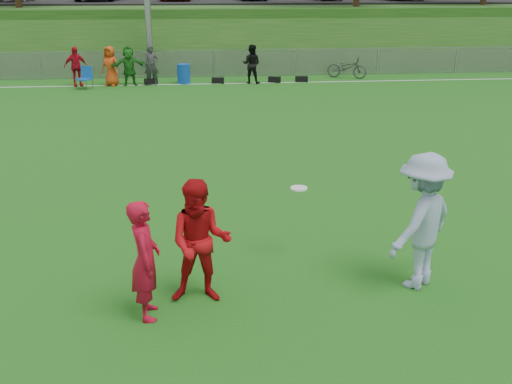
{
  "coord_description": "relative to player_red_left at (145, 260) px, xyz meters",
  "views": [
    {
      "loc": [
        -0.74,
        -7.6,
        4.31
      ],
      "look_at": [
        0.08,
        0.5,
        1.29
      ],
      "focal_mm": 40.0,
      "sensor_mm": 36.0,
      "label": 1
    }
  ],
  "objects": [
    {
      "name": "ground",
      "position": [
        1.52,
        0.72,
        -0.84
      ],
      "size": [
        120.0,
        120.0,
        0.0
      ],
      "primitive_type": "plane",
      "color": "#1A6515",
      "rests_on": "ground"
    },
    {
      "name": "sideline_far",
      "position": [
        1.52,
        18.72,
        -0.84
      ],
      "size": [
        60.0,
        0.1,
        0.01
      ],
      "primitive_type": "cube",
      "color": "white",
      "rests_on": "ground"
    },
    {
      "name": "fence",
      "position": [
        1.52,
        20.72,
        -0.19
      ],
      "size": [
        58.0,
        0.06,
        1.3
      ],
      "color": "gray",
      "rests_on": "ground"
    },
    {
      "name": "berm",
      "position": [
        1.52,
        31.72,
        0.66
      ],
      "size": [
        120.0,
        18.0,
        3.0
      ],
      "primitive_type": "cube",
      "color": "#1A4914",
      "rests_on": "ground"
    },
    {
      "name": "parking_lot",
      "position": [
        1.52,
        33.72,
        2.21
      ],
      "size": [
        120.0,
        12.0,
        0.1
      ],
      "primitive_type": "cube",
      "color": "black",
      "rests_on": "berm"
    },
    {
      "name": "spectator_row",
      "position": [
        -1.46,
        18.72,
        0.01
      ],
      "size": [
        8.67,
        0.88,
        1.69
      ],
      "color": "#B70C1E",
      "rests_on": "ground"
    },
    {
      "name": "gear_bags",
      "position": [
        2.5,
        18.82,
        -0.71
      ],
      "size": [
        7.35,
        0.45,
        0.26
      ],
      "color": "black",
      "rests_on": "ground"
    },
    {
      "name": "player_red_left",
      "position": [
        0.0,
        0.0,
        0.0
      ],
      "size": [
        0.45,
        0.65,
        1.68
      ],
      "primitive_type": "imported",
      "rotation": [
        0.0,
        0.0,
        1.66
      ],
      "color": "#B10C25",
      "rests_on": "ground"
    },
    {
      "name": "player_red_center",
      "position": [
        0.73,
        0.34,
        0.07
      ],
      "size": [
        0.94,
        0.76,
        1.82
      ],
      "primitive_type": "imported",
      "rotation": [
        0.0,
        0.0,
        -0.08
      ],
      "color": "#B20C11",
      "rests_on": "ground"
    },
    {
      "name": "player_blue",
      "position": [
        3.94,
        0.46,
        0.19
      ],
      "size": [
        1.52,
        1.43,
        2.06
      ],
      "primitive_type": "imported",
      "rotation": [
        0.0,
        0.0,
        3.82
      ],
      "color": "#8FA5C7",
      "rests_on": "ground"
    },
    {
      "name": "frisbee",
      "position": [
        2.33,
        1.6,
        0.35
      ],
      "size": [
        0.27,
        0.27,
        0.03
      ],
      "color": "silver",
      "rests_on": "ground"
    },
    {
      "name": "recycling_bin",
      "position": [
        0.14,
        18.95,
        -0.41
      ],
      "size": [
        0.57,
        0.57,
        0.86
      ],
      "primitive_type": "cylinder",
      "rotation": [
        0.0,
        0.0,
        0.0
      ],
      "color": "#1040AF",
      "rests_on": "ground"
    },
    {
      "name": "camp_chair",
      "position": [
        -4.01,
        17.94,
        -0.56
      ],
      "size": [
        0.69,
        0.7,
        0.95
      ],
      "rotation": [
        0.0,
        0.0,
        -0.4
      ],
      "color": "blue",
      "rests_on": "ground"
    },
    {
      "name": "bicycle",
      "position": [
        7.76,
        19.72,
        -0.35
      ],
      "size": [
        1.97,
        1.42,
        0.98
      ],
      "primitive_type": "imported",
      "rotation": [
        0.0,
        0.0,
        1.11
      ],
      "color": "#2F2F32",
      "rests_on": "ground"
    }
  ]
}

